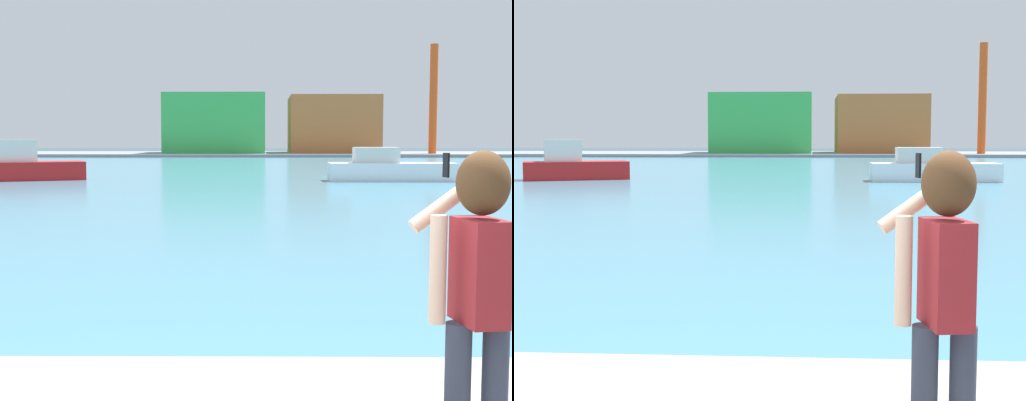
% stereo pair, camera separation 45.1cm
% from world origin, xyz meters
% --- Properties ---
extents(ground_plane, '(220.00, 220.00, 0.00)m').
position_xyz_m(ground_plane, '(0.00, 50.00, 0.00)').
color(ground_plane, '#334751').
extents(harbor_water, '(140.00, 100.00, 0.02)m').
position_xyz_m(harbor_water, '(0.00, 52.00, 0.01)').
color(harbor_water, teal).
rests_on(harbor_water, ground_plane).
extents(far_shore_dock, '(140.00, 20.00, 0.40)m').
position_xyz_m(far_shore_dock, '(0.00, 92.00, 0.20)').
color(far_shore_dock, gray).
rests_on(far_shore_dock, ground_plane).
extents(person_photographer, '(0.53, 0.55, 1.74)m').
position_xyz_m(person_photographer, '(1.15, 0.00, 1.67)').
color(person_photographer, '#2D3342').
rests_on(person_photographer, quay_promenade).
extents(boat_moored, '(6.24, 4.34, 2.27)m').
position_xyz_m(boat_moored, '(-13.24, 36.05, 0.81)').
color(boat_moored, '#B21919').
rests_on(boat_moored, harbor_water).
extents(boat_moored_2, '(6.91, 2.20, 1.86)m').
position_xyz_m(boat_moored_2, '(6.97, 35.43, 0.69)').
color(boat_moored_2, white).
rests_on(boat_moored_2, harbor_water).
extents(warehouse_left, '(13.03, 11.78, 7.72)m').
position_xyz_m(warehouse_left, '(-6.20, 90.95, 4.26)').
color(warehouse_left, green).
rests_on(warehouse_left, far_shore_dock).
extents(warehouse_right, '(11.55, 13.24, 7.48)m').
position_xyz_m(warehouse_right, '(9.38, 92.38, 4.14)').
color(warehouse_right, '#B26633').
rests_on(warehouse_right, far_shore_dock).
extents(port_crane, '(2.88, 8.52, 13.68)m').
position_xyz_m(port_crane, '(21.71, 86.99, 8.61)').
color(port_crane, '#D84C19').
rests_on(port_crane, far_shore_dock).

